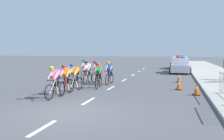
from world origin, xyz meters
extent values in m
plane|color=#4C4C51|center=(0.00, 0.00, 0.00)|extent=(160.00, 160.00, 0.00)
cube|color=#A3A099|center=(7.29, 14.00, 0.06)|extent=(4.12, 60.00, 0.12)
cube|color=#9E9E99|center=(5.31, 14.00, 0.07)|extent=(0.16, 60.00, 0.13)
cube|color=white|center=(0.00, -1.82, 0.00)|extent=(0.14, 1.60, 0.01)
cube|color=white|center=(0.00, 2.18, 0.00)|extent=(0.14, 1.60, 0.01)
cube|color=white|center=(0.00, 6.18, 0.00)|extent=(0.14, 1.60, 0.01)
cube|color=white|center=(0.00, 10.18, 0.00)|extent=(0.14, 1.60, 0.01)
cube|color=white|center=(0.00, 14.18, 0.00)|extent=(0.14, 1.60, 0.01)
cube|color=white|center=(0.00, 18.18, 0.00)|extent=(0.14, 1.60, 0.01)
cube|color=white|center=(0.00, 22.18, 0.00)|extent=(0.14, 1.60, 0.01)
torus|color=black|center=(-1.79, 1.93, 0.36)|extent=(0.12, 0.72, 0.72)
cylinder|color=#99999E|center=(-1.79, 1.93, 0.36)|extent=(0.07, 0.07, 0.06)
torus|color=black|center=(-1.68, 2.93, 0.36)|extent=(0.12, 0.72, 0.72)
cylinder|color=#99999E|center=(-1.68, 2.93, 0.36)|extent=(0.07, 0.07, 0.06)
cylinder|color=silver|center=(-1.74, 2.38, 0.90)|extent=(0.10, 0.55, 0.04)
cylinder|color=silver|center=(-1.76, 2.21, 0.58)|extent=(0.09, 0.48, 0.63)
cylinder|color=silver|center=(-1.72, 2.58, 0.60)|extent=(0.04, 0.04, 0.65)
cylinder|color=black|center=(-1.78, 2.03, 0.88)|extent=(0.42, 0.07, 0.03)
cube|color=black|center=(-1.72, 2.58, 0.94)|extent=(0.12, 0.23, 0.05)
cube|color=pink|center=(-1.73, 2.46, 1.14)|extent=(0.34, 0.58, 0.44)
cube|color=black|center=(-1.72, 2.57, 0.98)|extent=(0.30, 0.23, 0.18)
cylinder|color=black|center=(-1.64, 2.51, 0.64)|extent=(0.13, 0.23, 0.40)
cylinder|color=tan|center=(-1.65, 2.43, 0.37)|extent=(0.11, 0.16, 0.36)
cylinder|color=black|center=(-1.82, 2.53, 0.64)|extent=(0.13, 0.18, 0.40)
cylinder|color=tan|center=(-1.82, 2.45, 0.37)|extent=(0.10, 0.13, 0.36)
cylinder|color=tan|center=(-1.60, 2.22, 1.09)|extent=(0.12, 0.41, 0.35)
cylinder|color=tan|center=(-1.92, 2.26, 1.09)|extent=(0.12, 0.41, 0.35)
sphere|color=tan|center=(-1.77, 2.16, 1.38)|extent=(0.19, 0.19, 0.19)
ellipsoid|color=yellow|center=(-1.77, 2.15, 1.45)|extent=(0.26, 0.34, 0.24)
torus|color=black|center=(-1.68, 3.09, 0.36)|extent=(0.09, 0.73, 0.72)
cylinder|color=#99999E|center=(-1.68, 3.09, 0.36)|extent=(0.06, 0.06, 0.06)
torus|color=black|center=(-1.75, 4.08, 0.36)|extent=(0.09, 0.73, 0.72)
cylinder|color=#99999E|center=(-1.75, 4.08, 0.36)|extent=(0.06, 0.06, 0.06)
cylinder|color=#B21919|center=(-1.71, 3.54, 0.90)|extent=(0.07, 0.55, 0.04)
cylinder|color=#B21919|center=(-1.70, 3.36, 0.58)|extent=(0.07, 0.48, 0.63)
cylinder|color=#B21919|center=(-1.73, 3.74, 0.60)|extent=(0.04, 0.04, 0.65)
cylinder|color=black|center=(-1.69, 3.19, 0.88)|extent=(0.42, 0.06, 0.03)
cube|color=black|center=(-1.73, 3.74, 0.94)|extent=(0.11, 0.23, 0.05)
cube|color=orange|center=(-1.72, 3.61, 1.14)|extent=(0.31, 0.56, 0.47)
cube|color=black|center=(-1.73, 3.73, 0.98)|extent=(0.29, 0.22, 0.18)
cylinder|color=black|center=(-1.63, 3.68, 0.64)|extent=(0.12, 0.23, 0.40)
cylinder|color=tan|center=(-1.63, 3.60, 0.37)|extent=(0.10, 0.16, 0.36)
cylinder|color=black|center=(-1.81, 3.67, 0.64)|extent=(0.12, 0.18, 0.40)
cylinder|color=tan|center=(-1.81, 3.59, 0.37)|extent=(0.10, 0.13, 0.36)
cylinder|color=tan|center=(-1.54, 3.41, 1.09)|extent=(0.10, 0.41, 0.35)
cylinder|color=tan|center=(-1.86, 3.39, 1.09)|extent=(0.10, 0.41, 0.35)
sphere|color=tan|center=(-1.70, 3.31, 1.38)|extent=(0.19, 0.19, 0.19)
ellipsoid|color=red|center=(-1.70, 3.30, 1.45)|extent=(0.25, 0.33, 0.24)
torus|color=black|center=(-1.68, 4.05, 0.36)|extent=(0.12, 0.72, 0.72)
cylinder|color=#99999E|center=(-1.68, 4.05, 0.36)|extent=(0.07, 0.07, 0.06)
torus|color=black|center=(-1.57, 5.04, 0.36)|extent=(0.12, 0.72, 0.72)
cylinder|color=#99999E|center=(-1.57, 5.04, 0.36)|extent=(0.07, 0.07, 0.06)
cylinder|color=silver|center=(-1.63, 4.49, 0.90)|extent=(0.10, 0.55, 0.04)
cylinder|color=silver|center=(-1.65, 4.32, 0.58)|extent=(0.09, 0.48, 0.63)
cylinder|color=silver|center=(-1.61, 4.69, 0.60)|extent=(0.04, 0.04, 0.65)
cylinder|color=black|center=(-1.67, 4.15, 0.88)|extent=(0.42, 0.07, 0.03)
cube|color=black|center=(-1.61, 4.69, 0.94)|extent=(0.12, 0.23, 0.05)
cube|color=orange|center=(-1.62, 4.57, 1.14)|extent=(0.34, 0.57, 0.46)
cube|color=black|center=(-1.61, 4.68, 0.98)|extent=(0.30, 0.23, 0.18)
cylinder|color=black|center=(-1.52, 4.62, 0.64)|extent=(0.13, 0.23, 0.40)
cylinder|color=beige|center=(-1.53, 4.54, 0.37)|extent=(0.11, 0.16, 0.36)
cylinder|color=black|center=(-1.70, 4.64, 0.64)|extent=(0.13, 0.18, 0.40)
cylinder|color=beige|center=(-1.71, 4.56, 0.37)|extent=(0.10, 0.13, 0.36)
cylinder|color=beige|center=(-1.48, 4.34, 1.09)|extent=(0.12, 0.41, 0.35)
cylinder|color=beige|center=(-1.80, 4.37, 1.09)|extent=(0.12, 0.41, 0.35)
sphere|color=beige|center=(-1.65, 4.27, 1.38)|extent=(0.19, 0.19, 0.19)
ellipsoid|color=blue|center=(-1.65, 4.26, 1.45)|extent=(0.26, 0.34, 0.24)
torus|color=black|center=(-0.68, 5.50, 0.36)|extent=(0.10, 0.73, 0.72)
cylinder|color=#99999E|center=(-0.68, 5.50, 0.36)|extent=(0.06, 0.06, 0.06)
torus|color=black|center=(-0.76, 6.50, 0.36)|extent=(0.10, 0.73, 0.72)
cylinder|color=#99999E|center=(-0.76, 6.50, 0.36)|extent=(0.06, 0.06, 0.06)
cylinder|color=black|center=(-0.72, 5.95, 0.90)|extent=(0.08, 0.55, 0.04)
cylinder|color=black|center=(-0.70, 5.78, 0.58)|extent=(0.08, 0.48, 0.63)
cylinder|color=black|center=(-0.73, 6.15, 0.60)|extent=(0.04, 0.04, 0.65)
cylinder|color=black|center=(-0.69, 5.60, 0.88)|extent=(0.42, 0.06, 0.03)
cube|color=black|center=(-0.73, 6.15, 0.94)|extent=(0.12, 0.23, 0.05)
cube|color=green|center=(-0.72, 6.03, 1.14)|extent=(0.32, 0.57, 0.45)
cube|color=black|center=(-0.73, 6.14, 0.98)|extent=(0.30, 0.22, 0.18)
cylinder|color=black|center=(-0.64, 6.10, 0.64)|extent=(0.13, 0.23, 0.40)
cylinder|color=#9E7051|center=(-0.63, 6.02, 0.37)|extent=(0.10, 0.16, 0.36)
cylinder|color=black|center=(-0.82, 6.08, 0.64)|extent=(0.12, 0.18, 0.40)
cylinder|color=#9E7051|center=(-0.81, 6.00, 0.37)|extent=(0.10, 0.13, 0.36)
cylinder|color=#9E7051|center=(-0.55, 5.82, 1.09)|extent=(0.11, 0.41, 0.35)
cylinder|color=#9E7051|center=(-0.86, 5.80, 1.09)|extent=(0.11, 0.41, 0.35)
sphere|color=#9E7051|center=(-0.70, 5.73, 1.38)|extent=(0.19, 0.19, 0.19)
ellipsoid|color=red|center=(-0.70, 5.72, 1.45)|extent=(0.25, 0.33, 0.24)
torus|color=black|center=(-1.96, 7.07, 0.36)|extent=(0.06, 0.72, 0.72)
cylinder|color=#99999E|center=(-1.96, 7.07, 0.36)|extent=(0.06, 0.06, 0.06)
torus|color=black|center=(-1.98, 8.07, 0.36)|extent=(0.06, 0.72, 0.72)
cylinder|color=#99999E|center=(-1.98, 8.07, 0.36)|extent=(0.06, 0.06, 0.06)
cylinder|color=white|center=(-1.97, 7.52, 0.90)|extent=(0.05, 0.55, 0.04)
cylinder|color=white|center=(-1.96, 7.35, 0.58)|extent=(0.05, 0.48, 0.63)
cylinder|color=white|center=(-1.97, 7.72, 0.60)|extent=(0.04, 0.04, 0.65)
cylinder|color=black|center=(-1.96, 7.17, 0.88)|extent=(0.42, 0.04, 0.03)
cube|color=black|center=(-1.97, 7.72, 0.94)|extent=(0.10, 0.22, 0.05)
cube|color=white|center=(-1.97, 7.60, 1.14)|extent=(0.29, 0.55, 0.46)
cube|color=black|center=(-1.97, 7.71, 0.98)|extent=(0.28, 0.21, 0.18)
cylinder|color=black|center=(-1.88, 7.66, 0.64)|extent=(0.12, 0.23, 0.40)
cylinder|color=tan|center=(-1.88, 7.58, 0.37)|extent=(0.09, 0.16, 0.36)
cylinder|color=black|center=(-2.06, 7.66, 0.64)|extent=(0.11, 0.17, 0.40)
cylinder|color=tan|center=(-2.06, 7.58, 0.37)|extent=(0.09, 0.12, 0.36)
cylinder|color=tan|center=(-1.80, 7.39, 1.09)|extent=(0.09, 0.40, 0.35)
cylinder|color=tan|center=(-2.12, 7.38, 1.09)|extent=(0.09, 0.40, 0.35)
sphere|color=tan|center=(-1.96, 7.30, 1.38)|extent=(0.19, 0.19, 0.19)
ellipsoid|color=black|center=(-1.96, 7.29, 1.45)|extent=(0.24, 0.32, 0.24)
torus|color=black|center=(-0.51, 7.22, 0.36)|extent=(0.08, 0.73, 0.72)
cylinder|color=#99999E|center=(-0.51, 7.22, 0.36)|extent=(0.06, 0.06, 0.06)
torus|color=black|center=(-0.47, 8.22, 0.36)|extent=(0.08, 0.73, 0.72)
cylinder|color=#99999E|center=(-0.47, 8.22, 0.36)|extent=(0.06, 0.06, 0.06)
cylinder|color=#1E1E99|center=(-0.49, 7.67, 0.90)|extent=(0.06, 0.55, 0.04)
cylinder|color=#1E1E99|center=(-0.50, 7.49, 0.58)|extent=(0.06, 0.48, 0.63)
cylinder|color=#1E1E99|center=(-0.48, 7.87, 0.60)|extent=(0.04, 0.04, 0.65)
cylinder|color=black|center=(-0.51, 7.32, 0.88)|extent=(0.42, 0.05, 0.03)
cube|color=black|center=(-0.48, 7.87, 0.94)|extent=(0.11, 0.22, 0.05)
cube|color=blue|center=(-0.49, 7.74, 1.14)|extent=(0.30, 0.55, 0.47)
cube|color=black|center=(-0.49, 7.86, 0.98)|extent=(0.29, 0.21, 0.18)
cylinder|color=black|center=(-0.40, 7.80, 0.64)|extent=(0.12, 0.23, 0.40)
cylinder|color=tan|center=(-0.40, 7.73, 0.37)|extent=(0.10, 0.16, 0.36)
cylinder|color=black|center=(-0.58, 7.81, 0.64)|extent=(0.12, 0.17, 0.40)
cylinder|color=tan|center=(-0.58, 7.73, 0.37)|extent=(0.10, 0.13, 0.36)
cylinder|color=tan|center=(-0.34, 7.52, 1.09)|extent=(0.09, 0.40, 0.35)
cylinder|color=tan|center=(-0.66, 7.54, 1.09)|extent=(0.09, 0.40, 0.35)
sphere|color=tan|center=(-0.50, 7.44, 1.38)|extent=(0.19, 0.19, 0.19)
ellipsoid|color=yellow|center=(-0.50, 7.43, 1.45)|extent=(0.24, 0.32, 0.24)
torus|color=black|center=(-1.69, 8.05, 0.36)|extent=(0.10, 0.73, 0.72)
cylinder|color=#99999E|center=(-1.69, 8.05, 0.36)|extent=(0.06, 0.06, 0.06)
torus|color=black|center=(-1.62, 9.05, 0.36)|extent=(0.10, 0.73, 0.72)
cylinder|color=#99999E|center=(-1.62, 9.05, 0.36)|extent=(0.06, 0.06, 0.06)
cylinder|color=white|center=(-1.66, 8.50, 0.90)|extent=(0.08, 0.55, 0.04)
cylinder|color=white|center=(-1.67, 8.33, 0.58)|extent=(0.07, 0.48, 0.63)
cylinder|color=white|center=(-1.65, 8.70, 0.60)|extent=(0.04, 0.04, 0.65)
cylinder|color=black|center=(-1.68, 8.15, 0.88)|extent=(0.42, 0.06, 0.03)
cube|color=black|center=(-1.65, 8.70, 0.94)|extent=(0.12, 0.23, 0.05)
cube|color=pink|center=(-1.65, 8.58, 1.14)|extent=(0.32, 0.57, 0.45)
cube|color=black|center=(-1.65, 8.69, 0.98)|extent=(0.29, 0.22, 0.18)
cylinder|color=black|center=(-1.56, 8.64, 0.64)|extent=(0.13, 0.23, 0.40)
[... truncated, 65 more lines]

